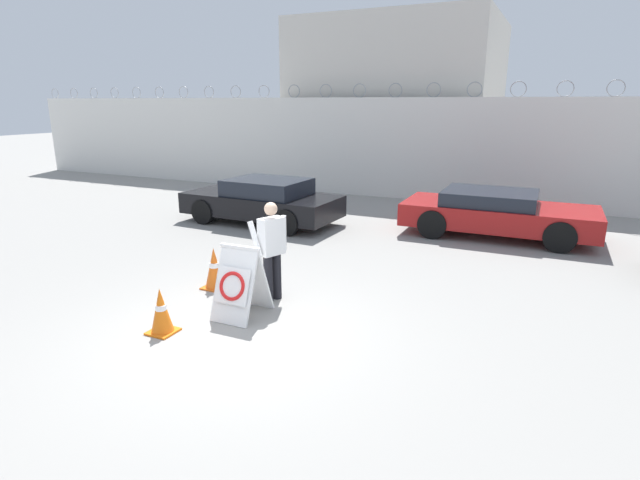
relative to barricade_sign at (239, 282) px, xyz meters
The scene contains 9 objects.
ground_plane 0.88m from the barricade_sign, 61.85° to the right, with size 90.00×90.00×0.00m, color gray.
perimeter_wall 10.61m from the barricade_sign, 88.24° to the left, with size 36.00×0.30×3.78m.
building_block 14.79m from the barricade_sign, 97.72° to the left, with size 7.41×6.48×6.21m.
barricade_sign is the anchor object (origin of this frame).
security_guard 0.87m from the barricade_sign, 82.26° to the left, with size 0.53×0.59×1.65m.
traffic_cone_near 1.37m from the barricade_sign, 143.44° to the left, with size 0.40×0.40×0.74m.
traffic_cone_mid 1.20m from the barricade_sign, 125.24° to the right, with size 0.37×0.37×0.67m.
parked_car_front_coupe 6.13m from the barricade_sign, 118.48° to the left, with size 4.30×2.01×1.21m.
parked_car_rear_sedan 7.30m from the barricade_sign, 66.33° to the left, with size 4.51×2.05×1.11m.
Camera 1 is at (3.84, -5.28, 3.20)m, focal length 28.00 mm.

